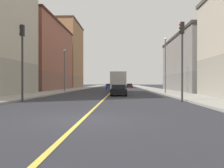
# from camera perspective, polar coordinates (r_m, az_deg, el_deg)

# --- Properties ---
(ground_plane) EXTENTS (400.00, 400.00, 0.00)m
(ground_plane) POSITION_cam_1_polar(r_m,az_deg,el_deg) (10.29, -6.80, -8.14)
(ground_plane) COLOR #2B2C32
(ground_plane) RESTS_ON ground
(sidewalk_left) EXTENTS (3.92, 168.00, 0.15)m
(sidewalk_left) POSITION_cam_1_polar(r_m,az_deg,el_deg) (59.50, 9.01, -1.09)
(sidewalk_left) COLOR #9E9B93
(sidewalk_left) RESTS_ON ground
(sidewalk_right) EXTENTS (3.92, 168.00, 0.15)m
(sidewalk_right) POSITION_cam_1_polar(r_m,az_deg,el_deg) (59.96, -7.76, -1.07)
(sidewalk_right) COLOR #9E9B93
(sidewalk_right) RESTS_ON ground
(lane_center_stripe) EXTENTS (0.16, 154.00, 0.01)m
(lane_center_stripe) POSITION_cam_1_polar(r_m,az_deg,el_deg) (59.09, 0.59, -1.16)
(lane_center_stripe) COLOR #E5D14C
(lane_center_stripe) RESTS_ON ground
(building_left_mid) EXTENTS (9.96, 22.55, 9.56)m
(building_left_mid) POSITION_cam_1_polar(r_m,az_deg,el_deg) (45.70, 19.91, 4.40)
(building_left_mid) COLOR slate
(building_left_mid) RESTS_ON ground
(building_right_midblock) EXTENTS (9.96, 24.23, 13.65)m
(building_right_midblock) POSITION_cam_1_polar(r_m,az_deg,el_deg) (53.14, -16.73, 6.04)
(building_right_midblock) COLOR brown
(building_right_midblock) RESTS_ON ground
(building_right_distant) EXTENTS (9.96, 17.27, 18.71)m
(building_right_distant) POSITION_cam_1_polar(r_m,az_deg,el_deg) (74.08, -11.29, 6.38)
(building_right_distant) COLOR #8F6B4F
(building_right_distant) RESTS_ON ground
(traffic_light_left_near) EXTENTS (0.40, 0.32, 6.26)m
(traffic_light_left_near) POSITION_cam_1_polar(r_m,az_deg,el_deg) (20.40, 15.72, 7.39)
(traffic_light_left_near) COLOR #2D2D2D
(traffic_light_left_near) RESTS_ON ground
(traffic_light_right_near) EXTENTS (0.40, 0.32, 6.14)m
(traffic_light_right_near) POSITION_cam_1_polar(r_m,az_deg,el_deg) (21.36, -19.88, 6.89)
(traffic_light_right_near) COLOR #2D2D2D
(traffic_light_right_near) RESTS_ON ground
(street_lamp_left_near) EXTENTS (0.36, 0.36, 7.30)m
(street_lamp_left_near) POSITION_cam_1_polar(r_m,az_deg,el_deg) (33.47, 12.10, 5.52)
(street_lamp_left_near) COLOR #4C4C51
(street_lamp_left_near) RESTS_ON ground
(street_lamp_right_near) EXTENTS (0.36, 0.36, 6.69)m
(street_lamp_right_near) POSITION_cam_1_polar(r_m,az_deg,el_deg) (39.99, -10.81, 4.21)
(street_lamp_right_near) COLOR #4C4C51
(street_lamp_right_near) RESTS_ON ground
(car_blue) EXTENTS (1.99, 4.00, 1.28)m
(car_blue) POSITION_cam_1_polar(r_m,az_deg,el_deg) (57.48, -0.53, -0.58)
(car_blue) COLOR #23389E
(car_blue) RESTS_ON ground
(car_black) EXTENTS (1.90, 4.26, 1.28)m
(car_black) POSITION_cam_1_polar(r_m,az_deg,el_deg) (29.01, 1.55, -1.45)
(car_black) COLOR black
(car_black) RESTS_ON ground
(car_maroon) EXTENTS (1.82, 4.22, 1.26)m
(car_maroon) POSITION_cam_1_polar(r_m,az_deg,el_deg) (73.56, 4.02, -0.39)
(car_maroon) COLOR maroon
(car_maroon) RESTS_ON ground
(car_teal) EXTENTS (2.04, 4.50, 1.25)m
(car_teal) POSITION_cam_1_polar(r_m,az_deg,el_deg) (71.03, 1.82, -0.42)
(car_teal) COLOR #196670
(car_teal) RESTS_ON ground
(box_truck) EXTENTS (2.55, 7.10, 3.19)m
(box_truck) POSITION_cam_1_polar(r_m,az_deg,el_deg) (40.30, 1.48, 0.56)
(box_truck) COLOR navy
(box_truck) RESTS_ON ground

